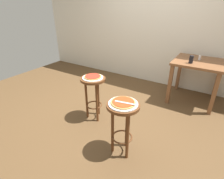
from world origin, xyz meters
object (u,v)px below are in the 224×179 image
at_px(dining_table, 197,68).
at_px(pizza_foreground, 123,102).
at_px(pizza_middle, 93,77).
at_px(condiment_shaker, 200,58).
at_px(pizza_server_knife, 125,103).
at_px(serving_plate_foreground, 123,104).
at_px(stool_middle, 93,89).
at_px(serving_plate_middle, 93,78).
at_px(stool_foreground, 123,118).
at_px(cup_near_edge, 191,59).

bearing_deg(dining_table, pizza_foreground, -104.80).
bearing_deg(pizza_middle, condiment_shaker, 51.05).
bearing_deg(pizza_server_knife, serving_plate_foreground, 135.12).
distance_m(pizza_middle, pizza_server_knife, 0.87).
xyz_separation_m(pizza_foreground, stool_middle, (-0.73, 0.41, -0.21)).
height_order(pizza_foreground, stool_middle, pizza_foreground).
relative_size(stool_middle, serving_plate_middle, 2.25).
relative_size(stool_foreground, dining_table, 0.86).
bearing_deg(pizza_middle, serving_plate_foreground, -29.24).
distance_m(stool_foreground, serving_plate_middle, 0.86).
bearing_deg(condiment_shaker, pizza_server_knife, -103.10).
bearing_deg(pizza_foreground, stool_foreground, -90.00).
xyz_separation_m(stool_foreground, serving_plate_middle, (-0.73, 0.41, 0.19)).
bearing_deg(serving_plate_foreground, pizza_foreground, 0.00).
bearing_deg(pizza_middle, dining_table, 49.61).
height_order(serving_plate_foreground, pizza_foreground, pizza_foreground).
distance_m(serving_plate_middle, dining_table, 1.87).
bearing_deg(cup_near_edge, pizza_foreground, -103.23).
xyz_separation_m(stool_middle, pizza_middle, (0.00, -0.00, 0.21)).
bearing_deg(serving_plate_foreground, pizza_middle, 150.76).
bearing_deg(serving_plate_foreground, condiment_shaker, 75.91).
distance_m(stool_foreground, pizza_server_knife, 0.22).
distance_m(serving_plate_middle, cup_near_edge, 1.65).
bearing_deg(cup_near_edge, serving_plate_middle, -132.42).
relative_size(dining_table, pizza_server_knife, 3.64).
distance_m(serving_plate_middle, pizza_middle, 0.02).
bearing_deg(stool_foreground, stool_middle, 150.76).
relative_size(condiment_shaker, pizza_server_knife, 0.37).
bearing_deg(serving_plate_foreground, stool_foreground, -90.00).
relative_size(stool_foreground, pizza_middle, 2.76).
bearing_deg(cup_near_edge, pizza_middle, -132.42).
xyz_separation_m(serving_plate_foreground, condiment_shaker, (0.48, 1.90, 0.12)).
height_order(cup_near_edge, condiment_shaker, cup_near_edge).
distance_m(serving_plate_middle, condiment_shaker, 1.92).
relative_size(serving_plate_foreground, dining_table, 0.41).
bearing_deg(stool_middle, serving_plate_foreground, -29.24).
distance_m(serving_plate_foreground, pizza_middle, 0.83).
xyz_separation_m(pizza_middle, dining_table, (1.21, 1.42, -0.07)).
distance_m(stool_middle, dining_table, 1.88).
height_order(stool_foreground, pizza_server_knife, pizza_server_knife).
height_order(serving_plate_middle, condiment_shaker, condiment_shaker).
bearing_deg(condiment_shaker, stool_foreground, -104.09).
height_order(cup_near_edge, pizza_server_knife, cup_near_edge).
relative_size(cup_near_edge, pizza_server_knife, 0.58).
xyz_separation_m(serving_plate_middle, pizza_middle, (0.00, 0.00, 0.02)).
height_order(dining_table, cup_near_edge, cup_near_edge).
height_order(pizza_middle, cup_near_edge, cup_near_edge).
relative_size(serving_plate_foreground, pizza_server_knife, 1.48).
relative_size(pizza_foreground, pizza_middle, 1.09).
bearing_deg(pizza_foreground, pizza_server_knife, -33.69).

